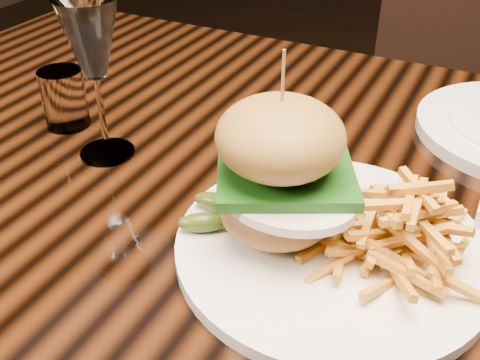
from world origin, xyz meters
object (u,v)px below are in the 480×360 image
at_px(chair_far, 461,86).
at_px(burger_plate, 332,207).
at_px(dining_table, 323,232).
at_px(wine_glass, 91,44).

bearing_deg(chair_far, burger_plate, -102.90).
distance_m(burger_plate, chair_far, 1.05).
bearing_deg(burger_plate, chair_far, 73.49).
bearing_deg(burger_plate, dining_table, 93.96).
distance_m(dining_table, chair_far, 0.90).
bearing_deg(burger_plate, wine_glass, 155.28).
height_order(burger_plate, chair_far, burger_plate).
height_order(dining_table, chair_far, chair_far).
height_order(burger_plate, wine_glass, burger_plate).
xyz_separation_m(burger_plate, chair_far, (0.03, 1.01, -0.27)).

